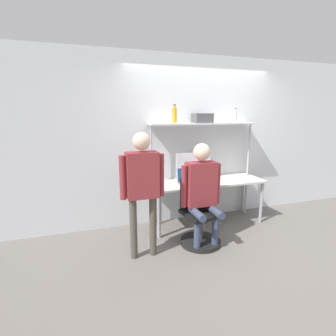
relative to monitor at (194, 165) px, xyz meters
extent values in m
plane|color=slate|center=(0.17, -0.48, -0.97)|extent=(12.00, 12.00, 0.00)
cube|color=silver|center=(0.17, 0.21, 0.38)|extent=(8.00, 0.06, 2.70)
cube|color=beige|center=(0.17, -0.14, -0.26)|extent=(1.88, 0.65, 0.03)
cylinder|color=#A5A5AA|center=(-0.71, -0.40, -0.62)|extent=(0.05, 0.05, 0.69)
cylinder|color=#A5A5AA|center=(1.05, -0.40, -0.62)|extent=(0.05, 0.05, 0.69)
cylinder|color=#A5A5AA|center=(-0.71, 0.12, -0.62)|extent=(0.05, 0.05, 0.69)
cylinder|color=#A5A5AA|center=(1.05, 0.12, -0.62)|extent=(0.05, 0.05, 0.69)
cube|color=silver|center=(0.17, 0.02, 0.66)|extent=(1.79, 0.31, 0.02)
cylinder|color=#B2B2B7|center=(-0.70, 0.02, -0.15)|extent=(0.04, 0.04, 1.64)
cylinder|color=#B2B2B7|center=(1.05, 0.02, -0.15)|extent=(0.04, 0.04, 1.64)
cylinder|color=#B7B7BC|center=(0.00, 0.00, -0.24)|extent=(0.23, 0.23, 0.01)
cylinder|color=#B7B7BC|center=(0.00, 0.00, -0.18)|extent=(0.06, 0.06, 0.10)
cube|color=#B7B7BC|center=(0.00, 0.00, 0.03)|extent=(0.61, 0.01, 0.36)
cube|color=silver|center=(0.00, 0.00, 0.03)|extent=(0.58, 0.02, 0.33)
cube|color=silver|center=(-0.18, -0.26, -0.24)|extent=(0.35, 0.25, 0.01)
cube|color=black|center=(-0.18, -0.28, -0.23)|extent=(0.30, 0.14, 0.00)
cube|color=silver|center=(-0.18, -0.16, -0.11)|extent=(0.35, 0.05, 0.25)
cube|color=#194C8C|center=(-0.18, -0.17, -0.11)|extent=(0.31, 0.04, 0.22)
cube|color=black|center=(0.12, -0.28, -0.24)|extent=(0.07, 0.15, 0.01)
cube|color=black|center=(0.12, -0.28, -0.23)|extent=(0.06, 0.13, 0.00)
cylinder|color=black|center=(-0.21, -0.76, -0.94)|extent=(0.56, 0.56, 0.06)
cylinder|color=#4C4C51|center=(-0.21, -0.76, -0.73)|extent=(0.06, 0.06, 0.36)
cube|color=black|center=(-0.21, -0.76, -0.52)|extent=(0.52, 0.52, 0.05)
cube|color=black|center=(-0.24, -0.55, -0.27)|extent=(0.42, 0.10, 0.45)
cylinder|color=#38425B|center=(-0.34, -0.93, -0.73)|extent=(0.09, 0.09, 0.47)
cylinder|color=#38425B|center=(-0.08, -0.93, -0.73)|extent=(0.09, 0.09, 0.47)
cylinder|color=#38425B|center=(-0.34, -0.90, -0.45)|extent=(0.10, 0.38, 0.10)
cylinder|color=#38425B|center=(-0.08, -0.90, -0.45)|extent=(0.10, 0.38, 0.10)
cube|color=maroon|center=(-0.21, -0.73, -0.11)|extent=(0.40, 0.20, 0.60)
cylinder|color=maroon|center=(-0.46, -0.73, -0.12)|extent=(0.08, 0.08, 0.57)
cylinder|color=maroon|center=(0.04, -0.73, -0.12)|extent=(0.08, 0.08, 0.57)
sphere|color=beige|center=(-0.21, -0.73, 0.33)|extent=(0.23, 0.23, 0.23)
cylinder|color=#4C473D|center=(-1.16, -0.82, -0.57)|extent=(0.09, 0.09, 0.79)
cylinder|color=#4C473D|center=(-0.91, -0.82, -0.57)|extent=(0.09, 0.09, 0.79)
cube|color=maroon|center=(-1.03, -0.82, 0.10)|extent=(0.38, 0.20, 0.56)
cylinder|color=maroon|center=(-1.27, -0.82, 0.08)|extent=(0.08, 0.08, 0.53)
cylinder|color=maroon|center=(-0.80, -0.82, 0.08)|extent=(0.08, 0.08, 0.53)
sphere|color=beige|center=(-1.03, -0.82, 0.50)|extent=(0.21, 0.21, 0.21)
cylinder|color=silver|center=(0.74, 0.02, 0.76)|extent=(0.06, 0.06, 0.18)
cylinder|color=silver|center=(0.74, 0.02, 0.87)|extent=(0.03, 0.03, 0.03)
cylinder|color=black|center=(0.74, 0.02, 0.90)|extent=(0.03, 0.03, 0.01)
cylinder|color=gold|center=(-0.33, 0.02, 0.78)|extent=(0.07, 0.07, 0.23)
cylinder|color=gold|center=(-0.33, 0.02, 0.92)|extent=(0.03, 0.03, 0.04)
cylinder|color=black|center=(-0.33, 0.02, 0.95)|extent=(0.04, 0.04, 0.01)
cube|color=#4C4C51|center=(0.14, 0.02, 0.75)|extent=(0.29, 0.22, 0.15)
camera|label=1|loc=(-1.70, -3.81, 0.84)|focal=28.00mm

